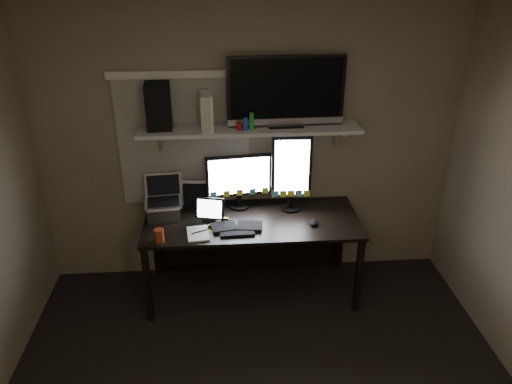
{
  "coord_description": "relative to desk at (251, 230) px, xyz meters",
  "views": [
    {
      "loc": [
        -0.23,
        -2.23,
        2.78
      ],
      "look_at": [
        0.02,
        1.25,
        1.07
      ],
      "focal_mm": 35.0,
      "sensor_mm": 36.0,
      "label": 1
    }
  ],
  "objects": [
    {
      "name": "ceiling",
      "position": [
        0.0,
        -1.55,
        1.95
      ],
      "size": [
        3.6,
        3.6,
        0.0
      ],
      "primitive_type": "plane",
      "rotation": [
        3.14,
        0.0,
        0.0
      ],
      "color": "silver",
      "rests_on": "back_wall"
    },
    {
      "name": "wall_shelf",
      "position": [
        0.0,
        0.08,
        0.91
      ],
      "size": [
        1.8,
        0.35,
        0.03
      ],
      "primitive_type": "cube",
      "color": "#BAB9B4",
      "rests_on": "back_wall"
    },
    {
      "name": "keyboard",
      "position": [
        -0.13,
        -0.26,
        0.19
      ],
      "size": [
        0.43,
        0.18,
        0.03
      ],
      "primitive_type": "cube",
      "rotation": [
        0.0,
        0.0,
        0.05
      ],
      "color": "black",
      "rests_on": "desk"
    },
    {
      "name": "notepad",
      "position": [
        -0.44,
        -0.33,
        0.18
      ],
      "size": [
        0.19,
        0.25,
        0.01
      ],
      "primitive_type": "cube",
      "rotation": [
        0.0,
        0.0,
        0.11
      ],
      "color": "silver",
      "rests_on": "desk"
    },
    {
      "name": "window_blinds",
      "position": [
        -0.55,
        0.24,
        0.75
      ],
      "size": [
        1.1,
        0.02,
        1.1
      ],
      "primitive_type": "cube",
      "color": "#B1AA9F",
      "rests_on": "back_wall"
    },
    {
      "name": "tv",
      "position": [
        0.29,
        0.08,
        1.21
      ],
      "size": [
        0.94,
        0.19,
        0.56
      ],
      "primitive_type": "cube",
      "rotation": [
        0.0,
        0.0,
        0.02
      ],
      "color": "black",
      "rests_on": "wall_shelf"
    },
    {
      "name": "speaker",
      "position": [
        -0.72,
        0.1,
        1.11
      ],
      "size": [
        0.21,
        0.25,
        0.36
      ],
      "primitive_type": "cube",
      "rotation": [
        0.0,
        0.0,
        0.07
      ],
      "color": "black",
      "rests_on": "wall_shelf"
    },
    {
      "name": "bottles",
      "position": [
        -0.04,
        -0.01,
        1.0
      ],
      "size": [
        0.23,
        0.1,
        0.14
      ],
      "primitive_type": null,
      "rotation": [
        0.0,
        0.0,
        -0.22
      ],
      "color": "#A50F0C",
      "rests_on": "wall_shelf"
    },
    {
      "name": "tablet",
      "position": [
        -0.35,
        -0.12,
        0.28
      ],
      "size": [
        0.26,
        0.15,
        0.21
      ],
      "primitive_type": "cube",
      "rotation": [
        0.0,
        0.0,
        -0.23
      ],
      "color": "black",
      "rests_on": "desk"
    },
    {
      "name": "game_console",
      "position": [
        -0.35,
        0.05,
        1.07
      ],
      "size": [
        0.11,
        0.25,
        0.29
      ],
      "primitive_type": "cube",
      "rotation": [
        0.0,
        0.0,
        0.17
      ],
      "color": "beige",
      "rests_on": "wall_shelf"
    },
    {
      "name": "monitor_portrait",
      "position": [
        0.35,
        0.05,
        0.52
      ],
      "size": [
        0.34,
        0.07,
        0.68
      ],
      "primitive_type": "cube",
      "rotation": [
        0.0,
        0.0,
        -0.03
      ],
      "color": "black",
      "rests_on": "desk"
    },
    {
      "name": "cup",
      "position": [
        -0.74,
        -0.42,
        0.23
      ],
      "size": [
        0.08,
        0.08,
        0.11
      ],
      "primitive_type": "cylinder",
      "rotation": [
        0.0,
        0.0,
        -0.11
      ],
      "color": "maroon",
      "rests_on": "desk"
    },
    {
      "name": "laptop",
      "position": [
        -0.74,
        -0.02,
        0.35
      ],
      "size": [
        0.33,
        0.28,
        0.35
      ],
      "primitive_type": "cube",
      "rotation": [
        0.0,
        0.0,
        0.1
      ],
      "color": "#A7A8AC",
      "rests_on": "desk"
    },
    {
      "name": "monitor_landscape",
      "position": [
        -0.09,
        0.12,
        0.43
      ],
      "size": [
        0.57,
        0.13,
        0.5
      ],
      "primitive_type": "cube",
      "rotation": [
        0.0,
        0.0,
        0.12
      ],
      "color": "black",
      "rests_on": "desk"
    },
    {
      "name": "file_sorter",
      "position": [
        -0.47,
        0.14,
        0.3
      ],
      "size": [
        0.2,
        0.11,
        0.25
      ],
      "primitive_type": "cube",
      "rotation": [
        0.0,
        0.0,
        -0.12
      ],
      "color": "black",
      "rests_on": "desk"
    },
    {
      "name": "mouse",
      "position": [
        0.5,
        -0.25,
        0.19
      ],
      "size": [
        0.09,
        0.11,
        0.04
      ],
      "primitive_type": "ellipsoid",
      "rotation": [
        0.0,
        0.0,
        -0.27
      ],
      "color": "black",
      "rests_on": "desk"
    },
    {
      "name": "back_wall",
      "position": [
        0.0,
        0.25,
        0.7
      ],
      "size": [
        3.6,
        0.0,
        3.6
      ],
      "primitive_type": "plane",
      "rotation": [
        1.57,
        0.0,
        0.0
      ],
      "color": "#6C604D",
      "rests_on": "floor"
    },
    {
      "name": "sticky_notes",
      "position": [
        -0.33,
        -0.2,
        0.18
      ],
      "size": [
        0.29,
        0.21,
        0.0
      ],
      "primitive_type": null,
      "rotation": [
        0.0,
        0.0,
        0.0
      ],
      "color": "#FCFE45",
      "rests_on": "desk"
    },
    {
      "name": "desk",
      "position": [
        0.0,
        0.0,
        0.0
      ],
      "size": [
        1.8,
        0.75,
        0.73
      ],
      "color": "black",
      "rests_on": "floor"
    }
  ]
}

